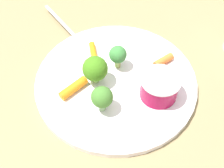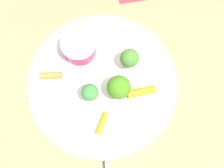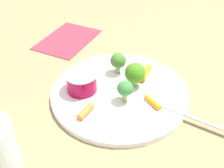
{
  "view_description": "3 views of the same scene",
  "coord_description": "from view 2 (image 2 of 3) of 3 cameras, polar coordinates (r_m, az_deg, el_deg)",
  "views": [
    {
      "loc": [
        0.27,
        0.21,
        0.44
      ],
      "look_at": [
        0.02,
        0.01,
        0.02
      ],
      "focal_mm": 49.01,
      "sensor_mm": 36.0,
      "label": 1
    },
    {
      "loc": [
        -0.03,
        -0.16,
        0.6
      ],
      "look_at": [
        0.02,
        -0.01,
        0.02
      ],
      "focal_mm": 51.37,
      "sensor_mm": 36.0,
      "label": 2
    },
    {
      "loc": [
        -0.43,
        -0.11,
        0.38
      ],
      "look_at": [
        0.01,
        0.02,
        0.02
      ],
      "focal_mm": 44.28,
      "sensor_mm": 36.0,
      "label": 3
    }
  ],
  "objects": [
    {
      "name": "ground_plane",
      "position": [
        0.62,
        -1.77,
        -0.17
      ],
      "size": [
        2.4,
        2.4,
        0.0
      ],
      "primitive_type": "plane",
      "color": "olive"
    },
    {
      "name": "broccoli_floret_0",
      "position": [
        0.58,
        1.23,
        -0.59
      ],
      "size": [
        0.04,
        0.04,
        0.06
      ],
      "color": "#81AA5B",
      "rests_on": "plate"
    },
    {
      "name": "plate",
      "position": [
        0.62,
        -1.79,
        -0.02
      ],
      "size": [
        0.29,
        0.29,
        0.01
      ],
      "primitive_type": "cylinder",
      "color": "white",
      "rests_on": "ground_plane"
    },
    {
      "name": "fork",
      "position": [
        0.59,
        -0.87,
        -14.6
      ],
      "size": [
        0.06,
        0.19,
        0.0
      ],
      "color": "beige",
      "rests_on": "plate"
    },
    {
      "name": "carrot_stick_1",
      "position": [
        0.59,
        -1.77,
        -7.02
      ],
      "size": [
        0.04,
        0.04,
        0.01
      ],
      "primitive_type": "cylinder",
      "rotation": [
        1.57,
        0.0,
        5.57
      ],
      "color": "orange",
      "rests_on": "plate"
    },
    {
      "name": "carrot_stick_0",
      "position": [
        0.6,
        5.32,
        -1.37
      ],
      "size": [
        0.06,
        0.02,
        0.02
      ],
      "primitive_type": "cylinder",
      "rotation": [
        1.57,
        0.0,
        4.59
      ],
      "color": "orange",
      "rests_on": "plate"
    },
    {
      "name": "broccoli_floret_2",
      "position": [
        0.59,
        3.16,
        4.59
      ],
      "size": [
        0.04,
        0.04,
        0.05
      ],
      "color": "#85AA70",
      "rests_on": "plate"
    },
    {
      "name": "broccoli_floret_1",
      "position": [
        0.58,
        -3.94,
        -1.53
      ],
      "size": [
        0.03,
        0.03,
        0.05
      ],
      "color": "#91A857",
      "rests_on": "plate"
    },
    {
      "name": "carrot_stick_2",
      "position": [
        0.62,
        -10.72,
        1.5
      ],
      "size": [
        0.04,
        0.02,
        0.01
      ],
      "primitive_type": "cylinder",
      "rotation": [
        1.57,
        0.0,
        4.44
      ],
      "color": "orange",
      "rests_on": "plate"
    },
    {
      "name": "sauce_cup",
      "position": [
        0.62,
        -5.87,
        6.61
      ],
      "size": [
        0.07,
        0.07,
        0.04
      ],
      "color": "maroon",
      "rests_on": "plate"
    }
  ]
}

